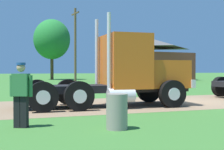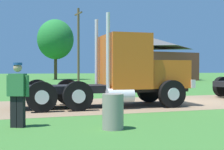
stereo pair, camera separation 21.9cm
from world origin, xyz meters
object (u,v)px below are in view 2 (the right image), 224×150
at_px(visitor_walking_mid, 18,93).
at_px(utility_pole_near, 78,43).
at_px(truck_foreground_white, 125,73).
at_px(shed_building, 150,59).
at_px(steel_barrel, 113,112).

bearing_deg(visitor_walking_mid, utility_pole_near, 73.54).
bearing_deg(truck_foreground_white, shed_building, 62.42).
distance_m(steel_barrel, utility_pole_near, 29.32).
xyz_separation_m(truck_foreground_white, shed_building, (14.15, 27.09, 1.46)).
height_order(truck_foreground_white, steel_barrel, truck_foreground_white).
xyz_separation_m(truck_foreground_white, visitor_walking_mid, (-4.35, -3.65, -0.43)).
bearing_deg(steel_barrel, visitor_walking_mid, 154.08).
bearing_deg(steel_barrel, utility_pole_near, 78.25).
height_order(truck_foreground_white, visitor_walking_mid, truck_foreground_white).
height_order(visitor_walking_mid, shed_building, shed_building).
xyz_separation_m(steel_barrel, shed_building, (16.33, 31.79, 2.33)).
bearing_deg(visitor_walking_mid, truck_foreground_white, 39.95).
relative_size(truck_foreground_white, shed_building, 0.60).
xyz_separation_m(visitor_walking_mid, shed_building, (18.51, 30.74, 1.89)).
height_order(steel_barrel, utility_pole_near, utility_pole_near).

